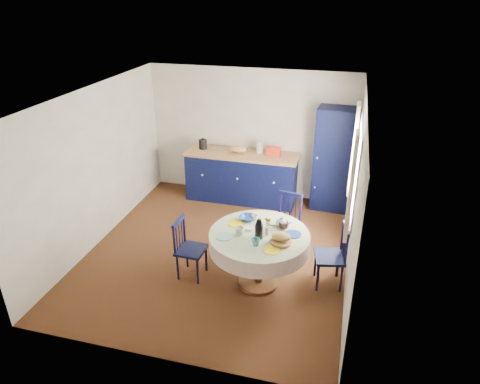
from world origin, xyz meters
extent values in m
plane|color=black|center=(0.00, 0.00, 0.00)|extent=(4.50, 4.50, 0.00)
plane|color=white|center=(0.00, 0.00, 2.50)|extent=(4.50, 4.50, 0.00)
cube|color=white|center=(0.00, 2.25, 1.25)|extent=(4.00, 0.02, 2.50)
cube|color=white|center=(-2.00, 0.00, 1.25)|extent=(0.02, 4.50, 2.50)
cube|color=white|center=(2.00, 0.00, 1.25)|extent=(0.02, 4.50, 2.50)
plane|color=white|center=(2.00, 0.30, 1.50)|extent=(0.00, 1.20, 1.20)
cube|color=beige|center=(1.92, -0.40, 1.55)|extent=(0.05, 0.34, 1.45)
cube|color=beige|center=(1.92, 1.00, 1.55)|extent=(0.05, 0.34, 1.45)
cube|color=black|center=(-0.10, 1.90, 0.46)|extent=(2.10, 0.63, 0.92)
cube|color=tan|center=(-0.10, 1.90, 0.94)|extent=(2.16, 0.67, 0.04)
cube|color=#A32412|center=(0.51, 1.96, 1.04)|extent=(0.26, 0.14, 0.16)
cube|color=tan|center=(-0.16, 1.87, 0.97)|extent=(0.34, 0.24, 0.02)
ellipsoid|color=tan|center=(-0.16, 1.87, 1.05)|extent=(0.31, 0.20, 0.13)
cylinder|color=silver|center=(0.22, 2.04, 1.07)|extent=(0.12, 0.12, 0.22)
cube|color=black|center=(1.60, 2.00, 0.97)|extent=(0.71, 0.53, 1.94)
cylinder|color=white|center=(1.35, 1.75, 1.07)|extent=(0.04, 0.02, 0.04)
cylinder|color=white|center=(1.35, 1.75, 0.48)|extent=(0.04, 0.02, 0.04)
cylinder|color=brown|center=(0.80, -0.64, 0.03)|extent=(0.57, 0.57, 0.05)
cylinder|color=brown|center=(0.80, -0.64, 0.41)|extent=(0.12, 0.12, 0.76)
cylinder|color=brown|center=(0.80, -0.64, 0.80)|extent=(1.31, 1.31, 0.03)
cylinder|color=white|center=(0.80, -0.64, 0.71)|extent=(1.37, 1.37, 0.22)
cylinder|color=white|center=(0.80, -0.64, 0.82)|extent=(1.37, 1.37, 0.01)
cylinder|color=#89C2C2|center=(0.36, -0.83, 0.84)|extent=(0.22, 0.22, 0.01)
cylinder|color=yellow|center=(1.03, -0.98, 0.84)|extent=(0.22, 0.22, 0.01)
cylinder|color=navy|center=(1.24, -0.54, 0.84)|extent=(0.22, 0.22, 0.01)
cylinder|color=#8BBC76|center=(0.94, -0.27, 0.84)|extent=(0.22, 0.22, 0.01)
cylinder|color=yellow|center=(0.42, -0.46, 0.84)|extent=(0.22, 0.22, 0.01)
cylinder|color=#A57242|center=(1.12, -0.79, 0.85)|extent=(0.28, 0.28, 0.05)
ellipsoid|color=tan|center=(1.12, -0.79, 0.93)|extent=(0.26, 0.16, 0.11)
cube|color=silver|center=(0.64, -0.58, 0.85)|extent=(0.10, 0.07, 0.04)
cylinder|color=black|center=(-0.04, -0.85, 0.21)|extent=(0.03, 0.03, 0.41)
cylinder|color=black|center=(-0.02, -0.52, 0.21)|extent=(0.03, 0.03, 0.41)
cylinder|color=black|center=(-0.34, -0.83, 0.21)|extent=(0.03, 0.03, 0.41)
cylinder|color=black|center=(-0.33, -0.51, 0.21)|extent=(0.03, 0.03, 0.41)
cube|color=black|center=(-0.18, -0.68, 0.43)|extent=(0.41, 0.43, 0.04)
cylinder|color=black|center=(-0.36, -0.83, 0.67)|extent=(0.03, 0.03, 0.46)
cylinder|color=black|center=(-0.34, -0.50, 0.67)|extent=(0.03, 0.03, 0.46)
cube|color=black|center=(-0.35, -0.67, 0.88)|extent=(0.06, 0.37, 0.06)
cylinder|color=black|center=(-0.36, -0.75, 0.65)|extent=(0.02, 0.02, 0.39)
cylinder|color=black|center=(-0.35, -0.67, 0.65)|extent=(0.02, 0.02, 0.39)
cylinder|color=black|center=(-0.35, -0.58, 0.65)|extent=(0.02, 0.02, 0.39)
cylinder|color=black|center=(0.81, 0.20, 0.22)|extent=(0.04, 0.04, 0.43)
cylinder|color=black|center=(1.15, 0.13, 0.22)|extent=(0.04, 0.04, 0.43)
cylinder|color=black|center=(0.88, 0.51, 0.22)|extent=(0.04, 0.04, 0.43)
cylinder|color=black|center=(1.21, 0.44, 0.22)|extent=(0.04, 0.04, 0.43)
cube|color=black|center=(1.01, 0.32, 0.45)|extent=(0.50, 0.48, 0.04)
cylinder|color=black|center=(0.88, 0.53, 0.69)|extent=(0.04, 0.04, 0.48)
cylinder|color=black|center=(1.22, 0.46, 0.69)|extent=(0.04, 0.04, 0.48)
cube|color=black|center=(1.05, 0.50, 0.91)|extent=(0.38, 0.12, 0.06)
cylinder|color=black|center=(0.96, 0.52, 0.67)|extent=(0.02, 0.02, 0.40)
cylinder|color=black|center=(1.05, 0.50, 0.67)|extent=(0.02, 0.02, 0.40)
cylinder|color=black|center=(1.14, 0.48, 0.67)|extent=(0.02, 0.02, 0.40)
cylinder|color=black|center=(1.56, -0.24, 0.21)|extent=(0.04, 0.04, 0.43)
cylinder|color=black|center=(1.62, -0.58, 0.21)|extent=(0.04, 0.04, 0.43)
cylinder|color=black|center=(1.87, -0.18, 0.21)|extent=(0.04, 0.04, 0.43)
cylinder|color=black|center=(1.94, -0.52, 0.21)|extent=(0.04, 0.04, 0.43)
cube|color=black|center=(1.75, -0.38, 0.45)|extent=(0.47, 0.49, 0.04)
cylinder|color=black|center=(1.89, -0.18, 0.69)|extent=(0.04, 0.04, 0.48)
cylinder|color=black|center=(1.96, -0.51, 0.69)|extent=(0.04, 0.04, 0.48)
cube|color=black|center=(1.92, -0.35, 0.91)|extent=(0.11, 0.38, 0.06)
cylinder|color=black|center=(1.91, -0.26, 0.67)|extent=(0.02, 0.02, 0.40)
cylinder|color=black|center=(1.92, -0.35, 0.67)|extent=(0.02, 0.02, 0.40)
cylinder|color=black|center=(1.94, -0.43, 0.67)|extent=(0.02, 0.02, 0.40)
imported|color=silver|center=(0.55, -0.71, 0.88)|extent=(0.13, 0.13, 0.10)
imported|color=#337076|center=(0.81, -0.93, 0.88)|extent=(0.11, 0.11, 0.10)
imported|color=black|center=(1.09, -0.42, 0.88)|extent=(0.14, 0.14, 0.11)
imported|color=silver|center=(0.66, -0.30, 0.87)|extent=(0.10, 0.10, 0.09)
imported|color=navy|center=(0.56, -0.31, 0.86)|extent=(0.23, 0.23, 0.06)
camera|label=1|loc=(1.79, -5.47, 3.86)|focal=32.00mm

